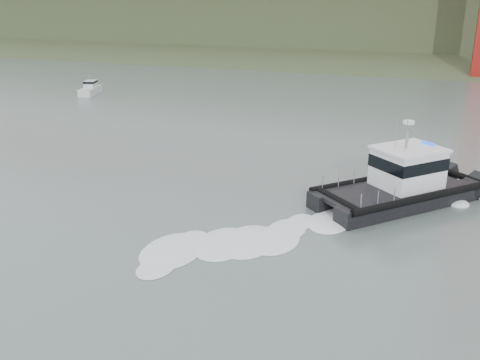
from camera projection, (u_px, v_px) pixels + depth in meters
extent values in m
plane|color=#53625D|center=(175.00, 265.00, 28.12)|extent=(400.00, 400.00, 0.00)
cube|color=#384B2B|center=(380.00, 62.00, 109.41)|extent=(500.00, 44.72, 16.25)
cube|color=#384B2B|center=(396.00, 25.00, 132.16)|extent=(500.00, 70.00, 18.00)
cube|color=#384B2B|center=(405.00, 2.00, 152.60)|extent=(500.00, 60.00, 16.00)
cube|color=black|center=(384.00, 189.00, 37.53)|extent=(9.20, 9.87, 1.32)
cube|color=black|center=(414.00, 203.00, 35.05)|extent=(9.20, 9.87, 1.32)
cube|color=black|center=(393.00, 190.00, 35.88)|extent=(10.27, 10.66, 0.27)
cube|color=white|center=(408.00, 168.00, 35.89)|extent=(5.10, 5.14, 2.52)
cube|color=black|center=(408.00, 162.00, 35.74)|extent=(5.19, 5.23, 0.82)
cube|color=white|center=(410.00, 149.00, 35.44)|extent=(5.41, 5.45, 0.18)
cylinder|color=gray|center=(407.00, 136.00, 35.00)|extent=(0.18, 0.18, 1.98)
cylinder|color=white|center=(409.00, 122.00, 34.69)|extent=(0.77, 0.77, 0.20)
cube|color=silver|center=(90.00, 91.00, 75.03)|extent=(3.12, 5.53, 1.05)
cube|color=silver|center=(91.00, 84.00, 75.15)|extent=(1.92, 2.40, 1.05)
cube|color=black|center=(91.00, 82.00, 75.03)|extent=(1.97, 2.46, 0.31)
cylinder|color=gray|center=(89.00, 78.00, 74.42)|extent=(0.07, 0.07, 1.05)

